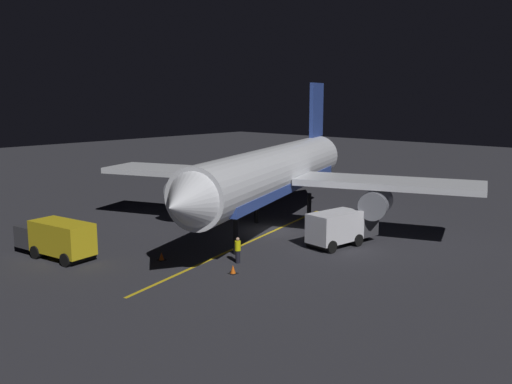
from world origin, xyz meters
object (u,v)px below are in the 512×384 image
baggage_truck (57,239)px  airliner (275,173)px  catering_truck (340,228)px  traffic_cone_near_left (233,270)px  traffic_cone_under_wing (162,257)px  ground_crew_worker (238,250)px  traffic_cone_near_right (237,244)px

baggage_truck → airliner: bearing=-109.6°
airliner → catering_truck: bearing=175.6°
airliner → catering_truck: (-6.71, 0.51, -3.41)m
baggage_truck → catering_truck: baggage_truck is taller
catering_truck → traffic_cone_near_left: bearing=83.4°
traffic_cone_under_wing → catering_truck: bearing=-120.9°
baggage_truck → catering_truck: 19.96m
airliner → ground_crew_worker: size_ratio=18.75×
catering_truck → traffic_cone_under_wing: bearing=59.1°
catering_truck → ground_crew_worker: bearing=73.1°
traffic_cone_near_right → airliner: bearing=-76.1°
airliner → ground_crew_worker: airliner is taller
ground_crew_worker → traffic_cone_near_right: (2.73, -2.75, -0.64)m
traffic_cone_near_left → baggage_truck: bearing=26.2°
baggage_truck → ground_crew_worker: 12.39m
ground_crew_worker → traffic_cone_near_left: ground_crew_worker is taller
traffic_cone_near_left → traffic_cone_under_wing: size_ratio=1.00×
airliner → traffic_cone_near_left: bearing=117.7°
traffic_cone_near_right → traffic_cone_under_wing: 5.94m
catering_truck → traffic_cone_near_right: (5.23, 5.49, -1.05)m
baggage_truck → traffic_cone_near_left: (-11.29, -5.56, -1.07)m
catering_truck → ground_crew_worker: (2.50, 8.24, -0.41)m
airliner → traffic_cone_near_right: (-1.48, 6.00, -4.46)m
traffic_cone_near_right → traffic_cone_near_left: bearing=131.8°
airliner → ground_crew_worker: 10.44m
airliner → traffic_cone_under_wing: size_ratio=59.31×
traffic_cone_near_left → catering_truck: bearing=-96.6°
ground_crew_worker → traffic_cone_under_wing: (4.22, 3.00, -0.64)m
catering_truck → baggage_truck: bearing=51.4°
baggage_truck → traffic_cone_near_right: bearing=-125.5°
traffic_cone_under_wing → baggage_truck: bearing=37.3°
airliner → traffic_cone_near_left: 12.74m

